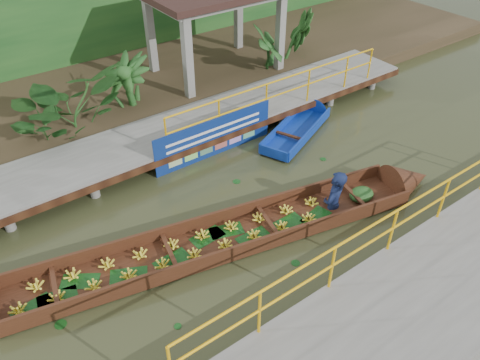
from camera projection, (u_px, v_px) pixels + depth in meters
ground at (259, 207)px, 11.16m from camera, size 80.00×80.00×0.00m
land_strip at (124, 85)px, 15.84m from camera, size 30.00×8.00×0.45m
far_dock at (185, 129)px, 13.08m from camera, size 16.00×2.06×1.66m
near_dock at (439, 293)px, 8.74m from camera, size 18.00×2.40×1.73m
pavilion at (215, 0)px, 14.89m from camera, size 4.40×3.00×3.00m
foliage_backdrop at (86, 13)px, 16.37m from camera, size 30.00×0.80×4.00m
vendor_boat at (235, 231)px, 10.13m from camera, size 11.29×3.42×2.41m
moored_blue_boat at (308, 119)px, 14.19m from camera, size 3.45×2.14×0.81m
blue_banner at (215, 137)px, 12.59m from camera, size 3.65×0.04×1.14m
tropical_plants at (125, 85)px, 13.38m from camera, size 14.40×1.40×1.75m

